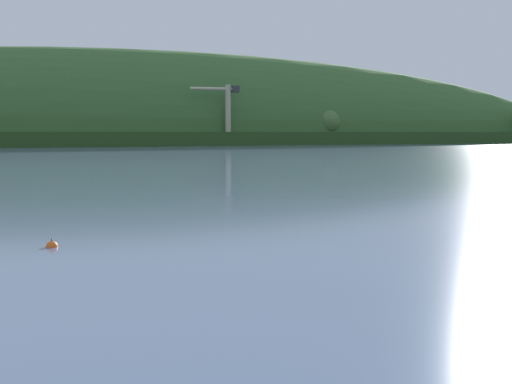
{
  "coord_description": "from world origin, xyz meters",
  "views": [
    {
      "loc": [
        -19.69,
        2.31,
        4.38
      ],
      "look_at": [
        -5.56,
        39.47,
        0.85
      ],
      "focal_mm": 47.62,
      "sensor_mm": 36.0,
      "label": 1
    }
  ],
  "objects": [
    {
      "name": "far_shoreline_hill",
      "position": [
        34.51,
        239.13,
        0.17
      ],
      "size": [
        485.31,
        92.83,
        65.82
      ],
      "rotation": [
        0.0,
        0.0,
        0.06
      ],
      "color": "#27431B",
      "rests_on": "ground"
    },
    {
      "name": "mooring_buoy_foreground",
      "position": [
        -17.88,
        29.03,
        0.0
      ],
      "size": [
        0.45,
        0.45,
        0.53
      ],
      "color": "#EA5B19",
      "rests_on": "ground"
    },
    {
      "name": "dockside_crane",
      "position": [
        50.06,
        212.4,
        9.77
      ],
      "size": [
        16.05,
        4.19,
        19.63
      ],
      "rotation": [
        0.0,
        0.0,
        3.06
      ],
      "color": "#4C4C51",
      "rests_on": "ground"
    }
  ]
}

